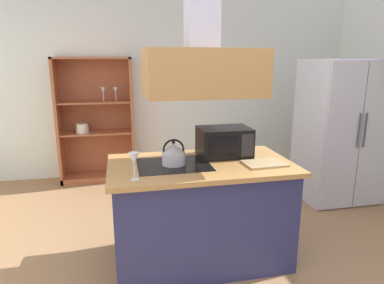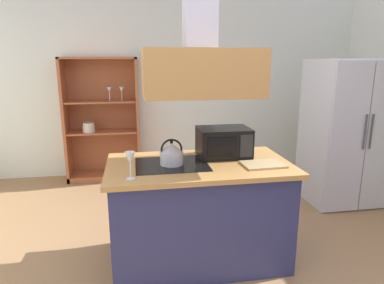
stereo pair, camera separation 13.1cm
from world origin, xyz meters
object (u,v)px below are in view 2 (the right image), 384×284
at_px(cutting_board, 263,164).
at_px(wine_glass_on_counter, 130,159).
at_px(dish_cabinet, 103,126).
at_px(refrigerator, 346,132).
at_px(kettle, 172,154).
at_px(microwave, 224,142).

xyz_separation_m(cutting_board, wine_glass_on_counter, (-1.08, -0.14, 0.14)).
bearing_deg(wine_glass_on_counter, dish_cabinet, 99.08).
bearing_deg(cutting_board, refrigerator, 36.86).
bearing_deg(kettle, dish_cabinet, 107.74).
height_order(cutting_board, wine_glass_on_counter, wine_glass_on_counter).
height_order(microwave, wine_glass_on_counter, microwave).
xyz_separation_m(refrigerator, microwave, (-1.79, -0.82, 0.15)).
bearing_deg(kettle, microwave, 19.78).
relative_size(kettle, cutting_board, 0.64).
bearing_deg(cutting_board, wine_glass_on_counter, -172.44).
bearing_deg(dish_cabinet, cutting_board, -59.42).
xyz_separation_m(dish_cabinet, microwave, (1.26, -2.22, 0.24)).
bearing_deg(cutting_board, microwave, 126.84).
relative_size(dish_cabinet, wine_glass_on_counter, 8.71).
height_order(kettle, wine_glass_on_counter, kettle).
relative_size(cutting_board, microwave, 0.74).
distance_m(refrigerator, cutting_board, 1.92).
relative_size(refrigerator, microwave, 3.84).
distance_m(microwave, wine_glass_on_counter, 0.95).
height_order(refrigerator, kettle, refrigerator).
distance_m(dish_cabinet, kettle, 2.52).
distance_m(cutting_board, microwave, 0.43).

